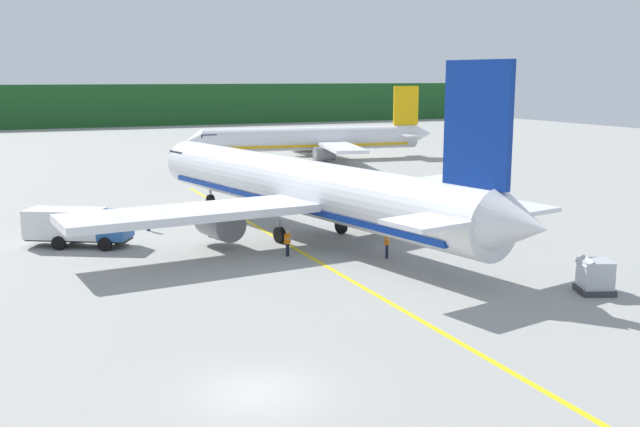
% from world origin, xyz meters
% --- Properties ---
extents(ground, '(240.00, 320.00, 0.20)m').
position_xyz_m(ground, '(0.00, 48.00, -0.10)').
color(ground, '#999993').
extents(distant_treeline, '(216.00, 6.00, 9.38)m').
position_xyz_m(distant_treeline, '(0.00, 149.73, 4.69)').
color(distant_treeline, '#1E5123').
rests_on(distant_treeline, ground).
extents(airliner_foreground, '(34.43, 41.40, 11.90)m').
position_xyz_m(airliner_foreground, '(11.44, 23.81, 3.39)').
color(airliner_foreground, white).
rests_on(airliner_foreground, ground).
extents(airliner_mid_apron, '(34.32, 28.39, 9.79)m').
position_xyz_m(airliner_mid_apron, '(31.15, 68.36, 2.79)').
color(airliner_mid_apron, white).
rests_on(airliner_mid_apron, ground).
extents(service_truck_baggage, '(7.01, 5.24, 2.49)m').
position_xyz_m(service_truck_baggage, '(-3.44, 26.57, 1.45)').
color(service_truck_baggage, '#2659A5').
rests_on(service_truck_baggage, ground).
extents(cargo_container_near, '(2.24, 2.24, 1.87)m').
position_xyz_m(cargo_container_near, '(19.97, 4.78, 0.88)').
color(cargo_container_near, '#333338').
rests_on(cargo_container_near, ground).
extents(crew_marshaller, '(0.49, 0.47, 1.63)m').
position_xyz_m(crew_marshaller, '(8.24, 18.61, 0.96)').
color(crew_marshaller, '#191E33').
rests_on(crew_marshaller, ground).
extents(crew_loader_left, '(0.26, 0.63, 1.65)m').
position_xyz_m(crew_loader_left, '(5.21, 26.02, 0.97)').
color(crew_loader_left, '#191E33').
rests_on(crew_loader_left, ground).
extents(crew_loader_right, '(0.44, 0.54, 1.71)m').
position_xyz_m(crew_loader_right, '(1.68, 29.87, 1.01)').
color(crew_loader_right, '#191E33').
rests_on(crew_loader_right, ground).
extents(crew_supervisor, '(0.48, 0.49, 1.78)m').
position_xyz_m(crew_supervisor, '(13.67, 15.64, 1.05)').
color(crew_supervisor, '#191E33').
rests_on(crew_supervisor, ground).
extents(apron_guide_line, '(0.30, 60.00, 0.01)m').
position_xyz_m(apron_guide_line, '(9.43, 19.36, 0.01)').
color(apron_guide_line, yellow).
rests_on(apron_guide_line, ground).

